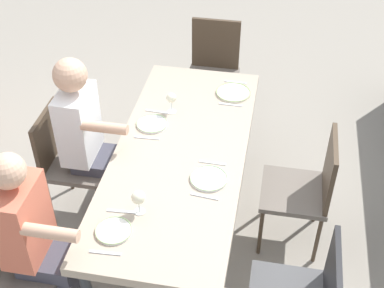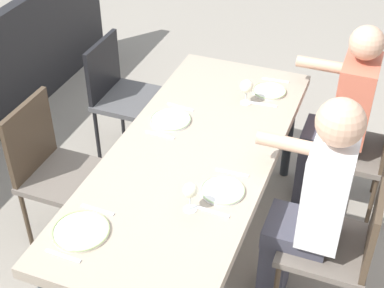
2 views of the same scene
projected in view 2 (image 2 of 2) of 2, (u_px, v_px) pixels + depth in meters
ground_plane at (193, 252)px, 3.41m from camera, size 16.00×16.00×0.00m
dining_table at (193, 161)px, 2.98m from camera, size 2.02×0.83×0.77m
chair_west_north at (367, 142)px, 3.42m from camera, size 0.44×0.44×0.94m
chair_west_south at (121, 91)px, 3.91m from camera, size 0.44×0.44×0.88m
chair_mid_north at (343, 242)px, 2.78m from camera, size 0.44×0.44×0.87m
chair_mid_south at (52, 165)px, 3.26m from camera, size 0.44×0.44×0.91m
diner_woman_green at (340, 115)px, 3.39m from camera, size 0.35×0.49×1.27m
diner_man_white at (312, 203)px, 2.71m from camera, size 0.35×0.50×1.31m
plate_0 at (269, 91)px, 3.42m from camera, size 0.20×0.20×0.02m
wine_glass_0 at (247, 87)px, 3.26m from camera, size 0.08×0.08×0.15m
fork_0 at (275, 80)px, 3.53m from camera, size 0.03×0.17×0.01m
spoon_0 at (263, 104)px, 3.31m from camera, size 0.03×0.17×0.01m
plate_1 at (171, 120)px, 3.17m from camera, size 0.23×0.23×0.02m
fork_1 at (180, 107)px, 3.28m from camera, size 0.03×0.17×0.01m
spoon_1 at (160, 135)px, 3.06m from camera, size 0.02×0.17×0.01m
plate_2 at (223, 190)px, 2.68m from camera, size 0.21×0.21×0.02m
wine_glass_2 at (190, 191)px, 2.52m from camera, size 0.07×0.07×0.15m
fork_2 at (232, 173)px, 2.80m from camera, size 0.02×0.17×0.01m
spoon_2 at (212, 212)px, 2.57m from camera, size 0.02×0.17×0.01m
plate_3 at (81, 231)px, 2.47m from camera, size 0.26×0.26×0.02m
fork_3 at (98, 210)px, 2.58m from camera, size 0.02×0.17×0.01m
spoon_3 at (63, 256)px, 2.36m from camera, size 0.02×0.17×0.01m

